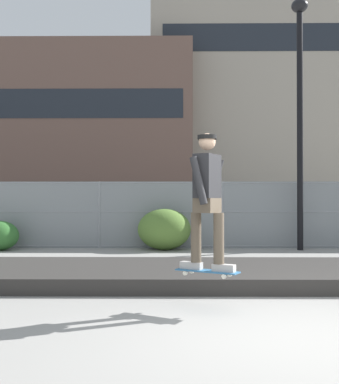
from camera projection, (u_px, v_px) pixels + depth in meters
name	position (u px, v px, depth m)	size (l,w,h in m)	color
ground_plane	(307.00, 338.00, 4.83)	(120.00, 120.00, 0.00)	gray
gravel_berm	(253.00, 274.00, 8.14)	(11.19, 2.59, 0.24)	#33302D
skateboard	(207.00, 271.00, 5.96)	(0.80, 0.56, 0.07)	#2D608C
skater	(207.00, 193.00, 5.97)	(0.68, 0.62, 1.69)	#B2ADA8
chain_fence	(222.00, 215.00, 13.41)	(20.55, 0.06, 1.85)	gray
street_lamp	(300.00, 93.00, 12.99)	(0.44, 0.44, 6.75)	black
parked_car_near	(117.00, 214.00, 16.21)	(4.46, 2.06, 1.66)	#B7BABF
parked_car_mid	(309.00, 214.00, 16.19)	(4.43, 2.01, 1.66)	silver
library_building	(89.00, 136.00, 48.55)	(20.32, 15.39, 15.10)	brown
office_block	(287.00, 85.00, 48.82)	(27.00, 11.09, 25.46)	#9E9384
shrub_left	(0.00, 236.00, 12.86)	(1.02, 0.83, 0.79)	#336B2D
shrub_center	(164.00, 229.00, 13.00)	(1.43, 1.17, 1.10)	#567A33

